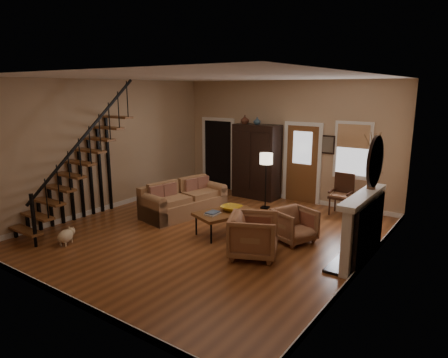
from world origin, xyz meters
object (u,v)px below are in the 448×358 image
Objects in this scene: sofa at (184,199)px; floor_lamp at (266,181)px; armoire at (257,161)px; armchair_left at (254,236)px; armchair_right at (294,225)px; side_chair at (341,195)px; coffee_table at (226,223)px.

floor_lamp is (1.38, 1.64, 0.34)m from sofa.
armoire is 2.63m from sofa.
armchair_left is 1.18× the size of armchair_right.
side_chair is at bearing 46.37° from sofa.
armoire is 0.99× the size of sofa.
armoire reaches higher than side_chair.
sofa is at bearing 111.08° from armchair_right.
armoire is 2.06× the size of side_chair.
coffee_table is 1.70× the size of armchair_right.
armchair_right is 0.74× the size of side_chair.
sofa is 1.66× the size of coffee_table.
armchair_left is at bearing -12.58° from sofa.
sofa reaches higher than coffee_table.
armoire is 3.55m from armchair_right.
floor_lamp reaches higher than side_chair.
sofa is 1.69m from coffee_table.
floor_lamp reaches higher than sofa.
armchair_right is (0.30, 1.12, -0.06)m from armchair_left.
armchair_left reaches higher than coffee_table.
armoire is 3.23m from coffee_table.
armchair_right reaches higher than coffee_table.
armchair_right is (1.41, 0.45, 0.10)m from coffee_table.
side_chair is (2.55, -0.20, -0.54)m from armoire.
floor_lamp reaches higher than armchair_right.
side_chair is (1.55, 2.77, 0.26)m from coffee_table.
sofa is 1.45× the size of floor_lamp.
armchair_right is (3.01, -0.05, -0.05)m from sofa.
floor_lamp is at bearing 96.06° from coffee_table.
side_chair is (0.45, 3.44, 0.11)m from armchair_left.
floor_lamp is at bearing 60.70° from sofa.
coffee_table is 3.19m from side_chair.
sofa is 2.39× the size of armchair_left.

